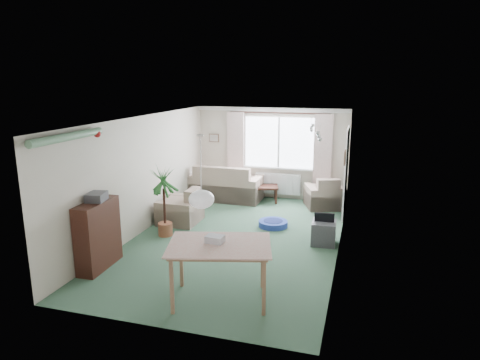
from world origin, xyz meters
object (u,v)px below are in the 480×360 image
(armchair_corner, at_px, (325,192))
(tv_cube, at_px, (324,233))
(houseplant, at_px, (164,202))
(coffee_table, at_px, (260,194))
(bookshelf, at_px, (98,235))
(dining_table, at_px, (220,273))
(pet_bed, at_px, (273,224))
(sofa, at_px, (226,182))
(armchair_left, at_px, (180,205))

(armchair_corner, height_order, tv_cube, armchair_corner)
(tv_cube, bearing_deg, houseplant, -173.68)
(coffee_table, relative_size, bookshelf, 0.81)
(bookshelf, xyz_separation_m, tv_cube, (3.54, 2.14, -0.35))
(bookshelf, distance_m, dining_table, 2.37)
(tv_cube, relative_size, pet_bed, 0.79)
(sofa, relative_size, coffee_table, 2.00)
(armchair_left, height_order, houseplant, houseplant)
(bookshelf, xyz_separation_m, pet_bed, (2.40, 2.84, -0.52))
(sofa, distance_m, dining_table, 5.34)
(bookshelf, bearing_deg, dining_table, -13.38)
(dining_table, bearing_deg, bookshelf, 168.64)
(sofa, xyz_separation_m, armchair_corner, (2.58, -0.02, -0.07))
(bookshelf, height_order, pet_bed, bookshelf)
(sofa, relative_size, pet_bed, 2.97)
(armchair_corner, xyz_separation_m, bookshelf, (-3.31, -4.61, 0.18))
(bookshelf, height_order, houseplant, houseplant)
(pet_bed, bearing_deg, armchair_left, -171.85)
(armchair_corner, bearing_deg, houseplant, 25.06)
(sofa, distance_m, armchair_corner, 2.58)
(coffee_table, bearing_deg, armchair_left, -122.16)
(sofa, distance_m, pet_bed, 2.47)
(sofa, height_order, pet_bed, sofa)
(sofa, bearing_deg, armchair_left, 79.33)
(coffee_table, relative_size, houseplant, 0.65)
(dining_table, bearing_deg, tv_cube, 64.88)
(tv_cube, height_order, pet_bed, tv_cube)
(coffee_table, relative_size, pet_bed, 1.49)
(coffee_table, height_order, pet_bed, coffee_table)
(armchair_corner, distance_m, dining_table, 5.17)
(armchair_left, height_order, pet_bed, armchair_left)
(bookshelf, bearing_deg, armchair_corner, 52.24)
(sofa, xyz_separation_m, armchair_left, (-0.40, -2.09, -0.07))
(armchair_corner, xyz_separation_m, coffee_table, (-1.66, 0.02, -0.18))
(bookshelf, relative_size, houseplant, 0.80)
(dining_table, height_order, pet_bed, dining_table)
(tv_cube, bearing_deg, coffee_table, 125.21)
(dining_table, distance_m, pet_bed, 3.32)
(coffee_table, bearing_deg, sofa, 180.00)
(armchair_left, relative_size, coffee_table, 0.94)
(sofa, relative_size, dining_table, 1.39)
(sofa, height_order, bookshelf, bookshelf)
(armchair_corner, distance_m, tv_cube, 2.48)
(dining_table, bearing_deg, coffee_table, 97.44)
(tv_cube, bearing_deg, dining_table, -117.11)
(armchair_corner, height_order, coffee_table, armchair_corner)
(coffee_table, bearing_deg, pet_bed, -67.45)
(armchair_left, distance_m, bookshelf, 2.57)
(bookshelf, bearing_deg, sofa, 78.90)
(armchair_corner, relative_size, bookshelf, 0.76)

